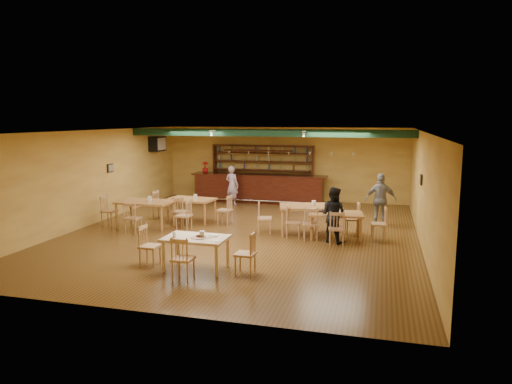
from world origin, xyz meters
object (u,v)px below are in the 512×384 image
(dining_table_d, at_px, (336,226))
(patron_bar, at_px, (232,185))
(dining_table_a, at_px, (192,210))
(bar_counter, at_px, (259,188))
(dining_table_b, at_px, (308,220))
(dining_table_c, at_px, (146,214))
(patron_right_a, at_px, (333,215))
(near_table, at_px, (196,253))

(dining_table_d, relative_size, patron_bar, 0.96)
(dining_table_a, relative_size, patron_bar, 0.98)
(bar_counter, relative_size, patron_bar, 3.56)
(bar_counter, distance_m, patron_bar, 1.21)
(dining_table_b, xyz_separation_m, patron_bar, (-3.61, 3.88, 0.35))
(dining_table_b, bearing_deg, dining_table_a, 157.00)
(dining_table_c, height_order, patron_right_a, patron_right_a)
(dining_table_d, height_order, near_table, near_table)
(dining_table_b, xyz_separation_m, patron_right_a, (0.80, -0.80, 0.34))
(near_table, bearing_deg, patron_bar, 102.89)
(dining_table_a, bearing_deg, patron_bar, 89.28)
(dining_table_c, relative_size, near_table, 1.20)
(patron_right_a, bearing_deg, dining_table_a, 6.56)
(dining_table_c, bearing_deg, near_table, -47.24)
(dining_table_c, bearing_deg, dining_table_d, 2.49)
(dining_table_a, relative_size, dining_table_c, 0.90)
(dining_table_c, xyz_separation_m, patron_bar, (1.39, 4.43, 0.35))
(dining_table_b, bearing_deg, bar_counter, 107.08)
(dining_table_d, xyz_separation_m, patron_bar, (-4.44, 4.28, 0.40))
(dining_table_b, distance_m, patron_right_a, 1.18)
(bar_counter, distance_m, dining_table_a, 4.21)
(bar_counter, xyz_separation_m, dining_table_c, (-2.25, -5.25, -0.15))
(near_table, distance_m, patron_bar, 8.07)
(patron_right_a, bearing_deg, bar_counter, -33.37)
(bar_counter, height_order, near_table, bar_counter)
(dining_table_a, distance_m, dining_table_c, 1.60)
(dining_table_a, distance_m, dining_table_b, 4.04)
(dining_table_c, distance_m, near_table, 4.63)
(dining_table_d, distance_m, patron_right_a, 0.57)
(dining_table_a, height_order, near_table, dining_table_a)
(patron_bar, height_order, patron_right_a, patron_bar)
(near_table, relative_size, patron_bar, 0.91)
(dining_table_d, xyz_separation_m, patron_right_a, (-0.04, -0.40, 0.39))
(dining_table_b, distance_m, patron_bar, 5.31)
(bar_counter, bearing_deg, dining_table_b, -59.75)
(dining_table_c, xyz_separation_m, patron_right_a, (5.80, -0.25, 0.34))
(dining_table_b, relative_size, patron_bar, 1.09)
(bar_counter, bearing_deg, near_table, -84.57)
(dining_table_c, bearing_deg, dining_table_b, 7.25)
(dining_table_a, distance_m, near_table, 5.12)
(dining_table_c, xyz_separation_m, near_table, (3.08, -3.45, -0.04))
(dining_table_b, bearing_deg, near_table, -128.79)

